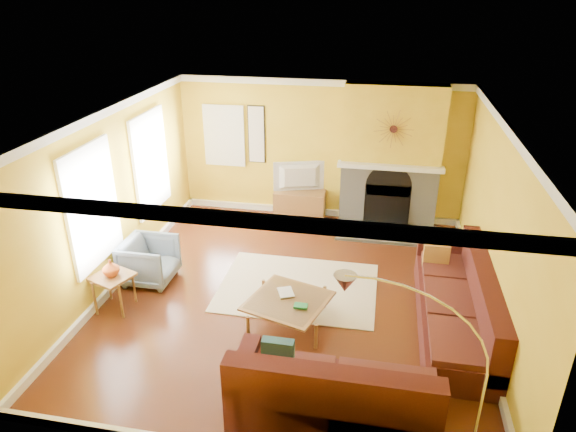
% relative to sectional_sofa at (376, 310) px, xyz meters
% --- Properties ---
extents(floor, '(5.50, 6.00, 0.02)m').
position_rel_sectional_sofa_xyz_m(floor, '(-1.26, 0.83, -0.46)').
color(floor, '#602B14').
rests_on(floor, ground).
extents(ceiling, '(5.50, 6.00, 0.02)m').
position_rel_sectional_sofa_xyz_m(ceiling, '(-1.26, 0.83, 2.26)').
color(ceiling, white).
rests_on(ceiling, ground).
extents(wall_back, '(5.50, 0.02, 2.70)m').
position_rel_sectional_sofa_xyz_m(wall_back, '(-1.26, 3.84, 0.90)').
color(wall_back, gold).
rests_on(wall_back, ground).
extents(wall_front, '(5.50, 0.02, 2.70)m').
position_rel_sectional_sofa_xyz_m(wall_front, '(-1.26, -2.18, 0.90)').
color(wall_front, gold).
rests_on(wall_front, ground).
extents(wall_left, '(0.02, 6.00, 2.70)m').
position_rel_sectional_sofa_xyz_m(wall_left, '(-4.02, 0.83, 0.90)').
color(wall_left, gold).
rests_on(wall_left, ground).
extents(wall_right, '(0.02, 6.00, 2.70)m').
position_rel_sectional_sofa_xyz_m(wall_right, '(1.50, 0.83, 0.90)').
color(wall_right, gold).
rests_on(wall_right, ground).
extents(baseboard, '(5.50, 6.00, 0.12)m').
position_rel_sectional_sofa_xyz_m(baseboard, '(-1.26, 0.83, -0.39)').
color(baseboard, white).
rests_on(baseboard, floor).
extents(crown_molding, '(5.50, 6.00, 0.12)m').
position_rel_sectional_sofa_xyz_m(crown_molding, '(-1.26, 0.83, 2.19)').
color(crown_molding, white).
rests_on(crown_molding, ceiling).
extents(window_left_near, '(0.06, 1.22, 1.72)m').
position_rel_sectional_sofa_xyz_m(window_left_near, '(-3.98, 2.13, 1.05)').
color(window_left_near, white).
rests_on(window_left_near, wall_left).
extents(window_left_far, '(0.06, 1.22, 1.72)m').
position_rel_sectional_sofa_xyz_m(window_left_far, '(-3.98, 0.23, 1.05)').
color(window_left_far, white).
rests_on(window_left_far, wall_left).
extents(window_back, '(0.82, 0.06, 1.22)m').
position_rel_sectional_sofa_xyz_m(window_back, '(-3.16, 3.79, 1.10)').
color(window_back, white).
rests_on(window_back, wall_back).
extents(wall_art, '(0.34, 0.04, 1.14)m').
position_rel_sectional_sofa_xyz_m(wall_art, '(-2.51, 3.80, 1.15)').
color(wall_art, white).
rests_on(wall_art, wall_back).
extents(fireplace, '(1.80, 0.40, 2.70)m').
position_rel_sectional_sofa_xyz_m(fireplace, '(0.09, 3.63, 0.90)').
color(fireplace, gray).
rests_on(fireplace, floor).
extents(mantel, '(1.92, 0.22, 0.08)m').
position_rel_sectional_sofa_xyz_m(mantel, '(0.09, 3.39, 0.80)').
color(mantel, white).
rests_on(mantel, fireplace).
extents(hearth, '(1.80, 0.70, 0.06)m').
position_rel_sectional_sofa_xyz_m(hearth, '(0.09, 3.08, -0.42)').
color(hearth, gray).
rests_on(hearth, floor).
extents(sunburst, '(0.70, 0.04, 0.70)m').
position_rel_sectional_sofa_xyz_m(sunburst, '(0.09, 3.40, 1.50)').
color(sunburst, olive).
rests_on(sunburst, fireplace).
extents(rug, '(2.40, 1.80, 0.02)m').
position_rel_sectional_sofa_xyz_m(rug, '(-1.20, 1.03, -0.44)').
color(rug, beige).
rests_on(rug, floor).
extents(sectional_sofa, '(2.98, 3.75, 0.90)m').
position_rel_sectional_sofa_xyz_m(sectional_sofa, '(0.00, 0.00, 0.00)').
color(sectional_sofa, '#471916').
rests_on(sectional_sofa, floor).
extents(coffee_table, '(1.25, 1.25, 0.40)m').
position_rel_sectional_sofa_xyz_m(coffee_table, '(-1.18, 0.11, -0.25)').
color(coffee_table, white).
rests_on(coffee_table, floor).
extents(media_console, '(1.00, 0.45, 0.55)m').
position_rel_sectional_sofa_xyz_m(media_console, '(-1.61, 3.60, -0.17)').
color(media_console, olive).
rests_on(media_console, floor).
extents(tv, '(1.01, 0.44, 0.59)m').
position_rel_sectional_sofa_xyz_m(tv, '(-1.61, 3.60, 0.39)').
color(tv, black).
rests_on(tv, media_console).
extents(subwoofer, '(0.30, 0.30, 0.30)m').
position_rel_sectional_sofa_xyz_m(subwoofer, '(-1.34, 3.57, -0.30)').
color(subwoofer, white).
rests_on(subwoofer, floor).
extents(armchair, '(0.78, 0.76, 0.71)m').
position_rel_sectional_sofa_xyz_m(armchair, '(-3.52, 0.81, -0.10)').
color(armchair, slate).
rests_on(armchair, floor).
extents(side_table, '(0.64, 0.64, 0.55)m').
position_rel_sectional_sofa_xyz_m(side_table, '(-3.69, 0.00, -0.17)').
color(side_table, olive).
rests_on(side_table, floor).
extents(vase, '(0.31, 0.31, 0.25)m').
position_rel_sectional_sofa_xyz_m(vase, '(-3.69, 0.00, 0.22)').
color(vase, '#D8591E').
rests_on(vase, side_table).
extents(book, '(0.29, 0.33, 0.03)m').
position_rel_sectional_sofa_xyz_m(book, '(-1.33, 0.21, -0.04)').
color(book, white).
rests_on(book, coffee_table).
extents(arc_lamp, '(1.35, 0.36, 2.12)m').
position_rel_sectional_sofa_xyz_m(arc_lamp, '(0.37, -1.97, 0.61)').
color(arc_lamp, silver).
rests_on(arc_lamp, floor).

